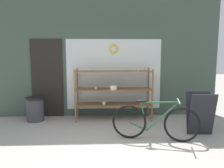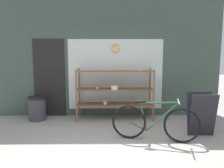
{
  "view_description": "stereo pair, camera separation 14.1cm",
  "coord_description": "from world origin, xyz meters",
  "px_view_note": "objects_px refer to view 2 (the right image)",
  "views": [
    {
      "loc": [
        -0.11,
        -3.4,
        1.69
      ],
      "look_at": [
        0.09,
        1.08,
        1.08
      ],
      "focal_mm": 35.0,
      "sensor_mm": 36.0,
      "label": 1
    },
    {
      "loc": [
        0.03,
        -3.4,
        1.69
      ],
      "look_at": [
        0.09,
        1.08,
        1.08
      ],
      "focal_mm": 35.0,
      "sensor_mm": 36.0,
      "label": 2
    }
  ],
  "objects_px": {
    "display_case": "(115,89)",
    "trash_bin": "(37,107)",
    "bicycle": "(154,123)",
    "sandwich_board": "(201,114)"
  },
  "relations": [
    {
      "from": "display_case",
      "to": "trash_bin",
      "type": "xyz_separation_m",
      "value": [
        -2.01,
        -0.03,
        -0.47
      ]
    },
    {
      "from": "display_case",
      "to": "trash_bin",
      "type": "height_order",
      "value": "display_case"
    },
    {
      "from": "trash_bin",
      "to": "display_case",
      "type": "bearing_deg",
      "value": 0.88
    },
    {
      "from": "bicycle",
      "to": "sandwich_board",
      "type": "bearing_deg",
      "value": 28.22
    },
    {
      "from": "sandwich_board",
      "to": "trash_bin",
      "type": "bearing_deg",
      "value": 165.14
    },
    {
      "from": "sandwich_board",
      "to": "bicycle",
      "type": "bearing_deg",
      "value": -163.46
    },
    {
      "from": "trash_bin",
      "to": "sandwich_board",
      "type": "bearing_deg",
      "value": -16.76
    },
    {
      "from": "display_case",
      "to": "bicycle",
      "type": "distance_m",
      "value": 1.68
    },
    {
      "from": "sandwich_board",
      "to": "trash_bin",
      "type": "xyz_separation_m",
      "value": [
        -3.79,
        1.14,
        -0.12
      ]
    },
    {
      "from": "display_case",
      "to": "trash_bin",
      "type": "bearing_deg",
      "value": -179.12
    }
  ]
}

